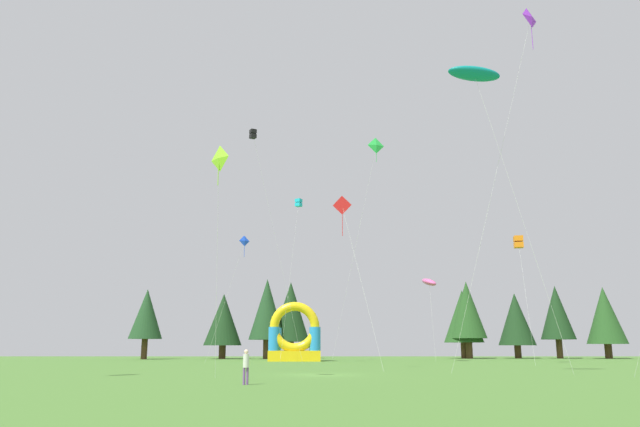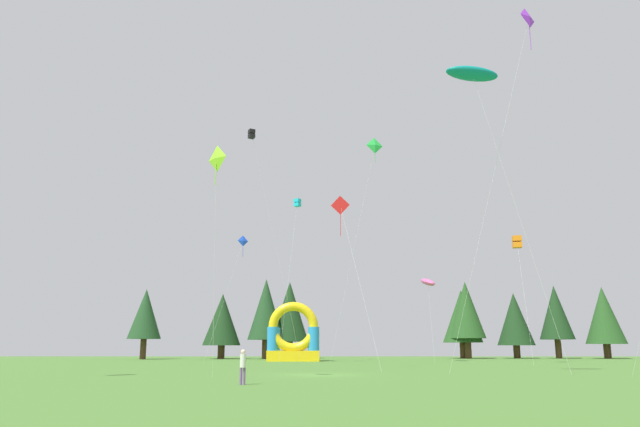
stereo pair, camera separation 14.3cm
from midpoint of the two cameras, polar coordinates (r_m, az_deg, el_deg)
name	(u,v)px [view 1 (the left image)]	position (r m, az deg, el deg)	size (l,w,h in m)	color
ground_plane	(320,375)	(37.89, -0.13, -14.99)	(120.00, 120.00, 0.00)	#47752D
kite_red_diamond	(343,207)	(47.19, 2.10, 0.58)	(3.13, 3.98, 12.91)	red
kite_pink_parafoil	(430,282)	(68.44, 10.25, -6.39)	(1.83, 3.67, 9.41)	#EA599E
kite_black_box	(254,135)	(62.60, -6.34, 7.35)	(5.55, 3.33, 23.34)	black
kite_orange_box	(519,242)	(63.77, 18.21, -2.57)	(1.27, 5.00, 12.48)	orange
kite_purple_diamond	(532,20)	(47.87, 19.28, 16.89)	(7.33, 1.45, 25.37)	purple
kite_lime_diamond	(218,161)	(34.37, -9.71, 4.95)	(0.95, 2.64, 12.47)	#8CD826
kite_teal_parafoil	(474,74)	(42.56, 14.28, 12.66)	(6.82, 1.49, 20.17)	#0C7F7A
kite_blue_diamond	(245,243)	(61.73, -7.17, -2.76)	(4.17, 1.41, 12.47)	blue
kite_cyan_box	(299,203)	(70.31, -2.05, 0.97)	(2.18, 3.44, 18.41)	#19B7CC
kite_green_diamond	(377,147)	(64.44, 5.32, 6.29)	(5.48, 3.10, 23.04)	green
person_left_edge	(247,364)	(28.77, -7.10, -13.89)	(0.30, 0.30, 1.58)	#724C8C
inflatable_blue_arch	(295,341)	(69.06, -2.41, -11.92)	(5.77, 4.43, 6.47)	yellow
tree_row_0	(147,314)	(81.13, -16.07, -9.12)	(4.21, 4.21, 8.81)	#4C331E
tree_row_1	(224,320)	(81.64, -9.12, -9.86)	(4.96, 4.96, 8.41)	#4C331E
tree_row_2	(268,309)	(80.50, -5.03, -9.01)	(4.69, 4.69, 10.32)	#4C331E
tree_row_3	(290,318)	(83.47, -2.91, -9.81)	(4.62, 4.62, 8.23)	#4C331E
tree_row_4	(291,312)	(82.11, -2.78, -9.26)	(5.07, 5.07, 10.12)	#4C331E
tree_row_5	(463,316)	(85.21, 13.34, -9.44)	(5.31, 5.31, 9.09)	#4C331E
tree_row_6	(468,310)	(84.54, 13.72, -8.85)	(4.92, 4.92, 10.20)	#4C331E
tree_row_7	(516,319)	(87.69, 18.00, -9.47)	(4.97, 4.97, 8.75)	#4C331E
tree_row_8	(557,313)	(88.98, 21.43, -8.71)	(4.55, 4.55, 9.71)	#4C331E
tree_row_9	(606,315)	(90.36, 25.31, -8.69)	(5.18, 5.18, 9.44)	#4C331E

